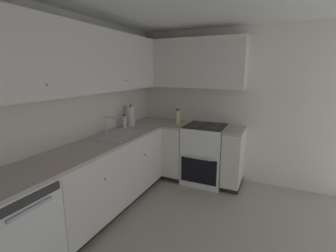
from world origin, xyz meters
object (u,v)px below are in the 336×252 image
(oil_bottle, at_px, (178,117))
(paper_towel_roll, at_px, (131,116))
(dishwasher, at_px, (10,235))
(oven_range, at_px, (205,154))
(soap_bottle, at_px, (124,122))

(oil_bottle, bearing_deg, paper_towel_roll, 125.80)
(dishwasher, relative_size, oven_range, 0.83)
(oil_bottle, bearing_deg, oven_range, -87.67)
(dishwasher, height_order, oven_range, oven_range)
(dishwasher, distance_m, oil_bottle, 2.63)
(paper_towel_roll, bearing_deg, oven_range, -66.97)
(oven_range, bearing_deg, soap_bottle, 118.98)
(paper_towel_roll, bearing_deg, dishwasher, -175.60)
(dishwasher, distance_m, soap_bottle, 2.03)
(dishwasher, height_order, oil_bottle, oil_bottle)
(soap_bottle, height_order, paper_towel_roll, paper_towel_roll)
(paper_towel_roll, bearing_deg, oil_bottle, -54.20)
(soap_bottle, relative_size, oil_bottle, 0.84)
(soap_bottle, xyz_separation_m, paper_towel_roll, (0.15, -0.02, 0.06))
(dishwasher, bearing_deg, paper_towel_roll, 4.40)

